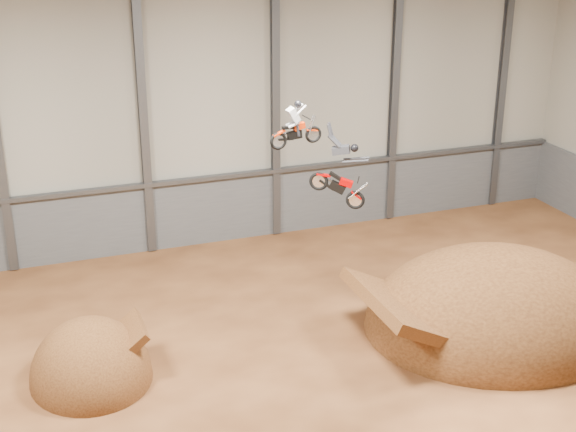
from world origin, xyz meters
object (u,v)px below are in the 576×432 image
Objects in this scene: fmx_rider_a at (297,122)px; fmx_rider_b at (334,166)px; landing_ramp at (492,325)px; takeoff_ramp at (92,378)px.

fmx_rider_b is at bearing 39.27° from fmx_rider_a.
landing_ramp is 5.56× the size of fmx_rider_a.
takeoff_ramp is 16.30m from landing_ramp.
takeoff_ramp is at bearing 170.98° from fmx_rider_a.
takeoff_ramp is at bearing 174.25° from landing_ramp.
fmx_rider_a is at bearing -108.07° from fmx_rider_b.
landing_ramp is (16.22, -1.63, 0.00)m from takeoff_ramp.
takeoff_ramp is 12.10m from fmx_rider_a.
fmx_rider_a is at bearing -5.65° from takeoff_ramp.
takeoff_ramp is at bearing -142.63° from fmx_rider_b.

